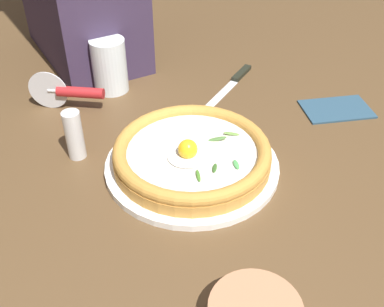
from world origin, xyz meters
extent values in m
cube|color=brown|center=(0.00, 0.00, -0.01)|extent=(2.40, 2.40, 0.03)
cylinder|color=white|center=(-0.02, -0.01, 0.01)|extent=(0.30, 0.30, 0.01)
cylinder|color=#C88C3D|center=(-0.02, -0.01, 0.02)|extent=(0.27, 0.27, 0.02)
torus|color=#C3893A|center=(-0.02, -0.01, 0.04)|extent=(0.27, 0.27, 0.02)
cylinder|color=white|center=(-0.02, -0.01, 0.04)|extent=(0.23, 0.23, 0.00)
ellipsoid|color=white|center=(-0.01, 0.00, 0.04)|extent=(0.08, 0.07, 0.01)
sphere|color=yellow|center=(-0.01, 0.00, 0.05)|extent=(0.03, 0.03, 0.03)
ellipsoid|color=#345D25|center=(-0.02, 0.05, 0.04)|extent=(0.02, 0.02, 0.01)
ellipsoid|color=#507B3C|center=(-0.07, -0.01, 0.04)|extent=(0.03, 0.03, 0.01)
ellipsoid|color=#417426|center=(0.01, 0.05, 0.04)|extent=(0.02, 0.03, 0.01)
ellipsoid|color=#49984E|center=(-0.06, 0.06, 0.04)|extent=(0.02, 0.02, 0.01)
ellipsoid|color=#608B3D|center=(-0.11, -0.01, 0.04)|extent=(0.03, 0.02, 0.01)
cylinder|color=silver|center=(0.11, -0.34, 0.04)|extent=(0.06, 0.06, 0.08)
cylinder|color=silver|center=(0.11, -0.34, 0.04)|extent=(0.02, 0.02, 0.01)
cylinder|color=#AE2024|center=(0.06, -0.30, 0.04)|extent=(0.09, 0.08, 0.02)
cube|color=silver|center=(-0.20, -0.18, 0.00)|extent=(0.15, 0.09, 0.00)
cube|color=black|center=(-0.31, -0.23, 0.01)|extent=(0.08, 0.05, 0.01)
cylinder|color=silver|center=(-0.03, -0.34, 0.06)|extent=(0.08, 0.08, 0.12)
cylinder|color=#DBCC78|center=(-0.03, -0.34, 0.02)|extent=(0.07, 0.07, 0.04)
cube|color=#29475D|center=(-0.38, 0.00, 0.00)|extent=(0.16, 0.14, 0.01)
cylinder|color=silver|center=(0.13, -0.15, 0.05)|extent=(0.03, 0.03, 0.09)
camera|label=1|loc=(0.33, 0.52, 0.52)|focal=43.35mm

